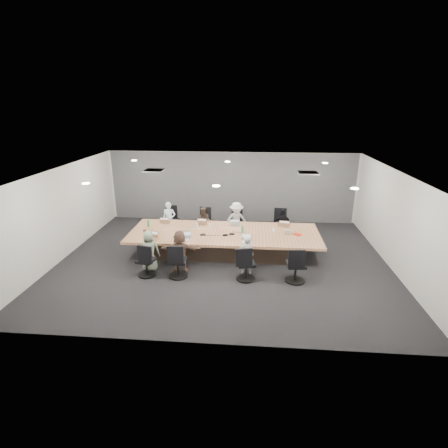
# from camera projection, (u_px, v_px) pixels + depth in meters

# --- Properties ---
(floor) EXTENTS (10.00, 8.00, 0.00)m
(floor) POSITION_uv_depth(u_px,v_px,m) (223.00, 260.00, 10.87)
(floor) COLOR black
(floor) RESTS_ON ground
(ceiling) EXTENTS (10.00, 8.00, 0.00)m
(ceiling) POSITION_uv_depth(u_px,v_px,m) (223.00, 171.00, 9.95)
(ceiling) COLOR white
(ceiling) RESTS_ON wall_back
(wall_back) EXTENTS (10.00, 0.00, 2.80)m
(wall_back) POSITION_uv_depth(u_px,v_px,m) (231.00, 187.00, 14.17)
(wall_back) COLOR beige
(wall_back) RESTS_ON ground
(wall_front) EXTENTS (10.00, 0.00, 2.80)m
(wall_front) POSITION_uv_depth(u_px,v_px,m) (205.00, 282.00, 6.64)
(wall_front) COLOR beige
(wall_front) RESTS_ON ground
(wall_left) EXTENTS (0.00, 8.00, 2.80)m
(wall_left) POSITION_uv_depth(u_px,v_px,m) (62.00, 213.00, 10.80)
(wall_left) COLOR beige
(wall_left) RESTS_ON ground
(wall_right) EXTENTS (0.00, 8.00, 2.80)m
(wall_right) POSITION_uv_depth(u_px,v_px,m) (396.00, 222.00, 10.01)
(wall_right) COLOR beige
(wall_right) RESTS_ON ground
(curtain) EXTENTS (9.80, 0.04, 2.80)m
(curtain) POSITION_uv_depth(u_px,v_px,m) (231.00, 187.00, 14.10)
(curtain) COLOR slate
(curtain) RESTS_ON ground
(conference_table) EXTENTS (6.00, 2.20, 0.74)m
(conference_table) POSITION_uv_depth(u_px,v_px,m) (224.00, 242.00, 11.21)
(conference_table) COLOR #392B22
(conference_table) RESTS_ON ground
(chair_0) EXTENTS (0.68, 0.68, 0.85)m
(chair_0) POSITION_uv_depth(u_px,v_px,m) (172.00, 222.00, 12.97)
(chair_0) COLOR black
(chair_0) RESTS_ON ground
(chair_1) EXTENTS (0.59, 0.59, 0.77)m
(chair_1) POSITION_uv_depth(u_px,v_px,m) (206.00, 224.00, 12.88)
(chair_1) COLOR black
(chair_1) RESTS_ON ground
(chair_2) EXTENTS (0.52, 0.52, 0.75)m
(chair_2) POSITION_uv_depth(u_px,v_px,m) (237.00, 225.00, 12.79)
(chair_2) COLOR black
(chair_2) RESTS_ON ground
(chair_3) EXTENTS (0.60, 0.60, 0.83)m
(chair_3) POSITION_uv_depth(u_px,v_px,m) (281.00, 226.00, 12.65)
(chair_3) COLOR black
(chair_3) RESTS_ON ground
(chair_4) EXTENTS (0.64, 0.64, 0.78)m
(chair_4) POSITION_uv_depth(u_px,v_px,m) (146.00, 263.00, 9.77)
(chair_4) COLOR black
(chair_4) RESTS_ON ground
(chair_5) EXTENTS (0.58, 0.58, 0.82)m
(chair_5) POSITION_uv_depth(u_px,v_px,m) (178.00, 263.00, 9.70)
(chair_5) COLOR black
(chair_5) RESTS_ON ground
(chair_6) EXTENTS (0.66, 0.66, 0.82)m
(chair_6) POSITION_uv_depth(u_px,v_px,m) (246.00, 266.00, 9.55)
(chair_6) COLOR black
(chair_6) RESTS_ON ground
(chair_7) EXTENTS (0.62, 0.62, 0.84)m
(chair_7) POSITION_uv_depth(u_px,v_px,m) (296.00, 267.00, 9.44)
(chair_7) COLOR black
(chair_7) RESTS_ON ground
(person_0) EXTENTS (0.48, 0.33, 1.29)m
(person_0) POSITION_uv_depth(u_px,v_px,m) (169.00, 220.00, 12.56)
(person_0) COLOR silver
(person_0) RESTS_ON ground
(laptop_0) EXTENTS (0.33, 0.24, 0.02)m
(laptop_0) POSITION_uv_depth(u_px,v_px,m) (165.00, 222.00, 12.01)
(laptop_0) COLOR #8C6647
(laptop_0) RESTS_ON conference_table
(person_1) EXTENTS (0.57, 0.45, 1.16)m
(person_1) POSITION_uv_depth(u_px,v_px,m) (204.00, 222.00, 12.48)
(person_1) COLOR #44362D
(person_1) RESTS_ON ground
(laptop_1) EXTENTS (0.35, 0.26, 0.02)m
(laptop_1) POSITION_uv_depth(u_px,v_px,m) (202.00, 223.00, 11.91)
(laptop_1) COLOR #8C6647
(laptop_1) RESTS_ON conference_table
(person_2) EXTENTS (0.96, 0.69, 1.35)m
(person_2) POSITION_uv_depth(u_px,v_px,m) (236.00, 221.00, 12.36)
(person_2) COLOR #B6B6B6
(person_2) RESTS_ON ground
(laptop_2) EXTENTS (0.37, 0.28, 0.02)m
(laptop_2) POSITION_uv_depth(u_px,v_px,m) (236.00, 224.00, 11.82)
(laptop_2) COLOR #B2B2B7
(laptop_2) RESTS_ON conference_table
(person_3) EXTENTS (0.71, 0.37, 1.15)m
(person_3) POSITION_uv_depth(u_px,v_px,m) (282.00, 225.00, 12.27)
(person_3) COLOR black
(person_3) RESTS_ON ground
(laptop_3) EXTENTS (0.37, 0.28, 0.02)m
(laptop_3) POSITION_uv_depth(u_px,v_px,m) (283.00, 225.00, 11.69)
(laptop_3) COLOR #8C6647
(laptop_3) RESTS_ON conference_table
(person_4) EXTENTS (0.64, 0.47, 1.22)m
(person_4) POSITION_uv_depth(u_px,v_px,m) (149.00, 251.00, 10.03)
(person_4) COLOR gray
(person_4) RESTS_ON ground
(laptop_4) EXTENTS (0.34, 0.27, 0.02)m
(laptop_4) POSITION_uv_depth(u_px,v_px,m) (154.00, 239.00, 10.50)
(laptop_4) COLOR #8C6647
(laptop_4) RESTS_ON conference_table
(person_5) EXTENTS (1.18, 0.44, 1.25)m
(person_5) POSITION_uv_depth(u_px,v_px,m) (180.00, 251.00, 9.96)
(person_5) COLOR brown
(person_5) RESTS_ON ground
(laptop_5) EXTENTS (0.36, 0.29, 0.02)m
(laptop_5) POSITION_uv_depth(u_px,v_px,m) (184.00, 240.00, 10.43)
(laptop_5) COLOR #B2B2B7
(laptop_5) RESTS_ON conference_table
(person_6) EXTENTS (0.44, 0.31, 1.15)m
(person_6) POSITION_uv_depth(u_px,v_px,m) (246.00, 255.00, 9.82)
(person_6) COLOR #AFAFAF
(person_6) RESTS_ON ground
(laptop_6) EXTENTS (0.31, 0.23, 0.02)m
(laptop_6) POSITION_uv_depth(u_px,v_px,m) (247.00, 242.00, 10.28)
(laptop_6) COLOR #B2B2B7
(laptop_6) RESTS_ON conference_table
(bottle_green_left) EXTENTS (0.08, 0.08, 0.23)m
(bottle_green_left) POSITION_uv_depth(u_px,v_px,m) (148.00, 223.00, 11.55)
(bottle_green_left) COLOR #30833D
(bottle_green_left) RESTS_ON conference_table
(bottle_green_right) EXTENTS (0.09, 0.09, 0.28)m
(bottle_green_right) POSITION_uv_depth(u_px,v_px,m) (243.00, 231.00, 10.81)
(bottle_green_right) COLOR #30833D
(bottle_green_right) RESTS_ON conference_table
(bottle_clear) EXTENTS (0.08, 0.08, 0.20)m
(bottle_clear) POSITION_uv_depth(u_px,v_px,m) (197.00, 225.00, 11.42)
(bottle_clear) COLOR silver
(bottle_clear) RESTS_ON conference_table
(cup_white_far) EXTENTS (0.10, 0.10, 0.11)m
(cup_white_far) POSITION_uv_depth(u_px,v_px,m) (210.00, 225.00, 11.53)
(cup_white_far) COLOR white
(cup_white_far) RESTS_ON conference_table
(cup_white_near) EXTENTS (0.11, 0.11, 0.11)m
(cup_white_near) POSITION_uv_depth(u_px,v_px,m) (274.00, 230.00, 11.10)
(cup_white_near) COLOR white
(cup_white_near) RESTS_ON conference_table
(mug_brown) EXTENTS (0.11, 0.11, 0.12)m
(mug_brown) POSITION_uv_depth(u_px,v_px,m) (145.00, 231.00, 11.01)
(mug_brown) COLOR brown
(mug_brown) RESTS_ON conference_table
(mic_left) EXTENTS (0.18, 0.15, 0.03)m
(mic_left) POSITION_uv_depth(u_px,v_px,m) (203.00, 235.00, 10.84)
(mic_left) COLOR black
(mic_left) RESTS_ON conference_table
(mic_right) EXTENTS (0.17, 0.13, 0.03)m
(mic_right) POSITION_uv_depth(u_px,v_px,m) (232.00, 234.00, 10.91)
(mic_right) COLOR black
(mic_right) RESTS_ON conference_table
(stapler) EXTENTS (0.15, 0.07, 0.06)m
(stapler) POSITION_uv_depth(u_px,v_px,m) (225.00, 235.00, 10.78)
(stapler) COLOR black
(stapler) RESTS_ON conference_table
(canvas_bag) EXTENTS (0.25, 0.18, 0.13)m
(canvas_bag) POSITION_uv_depth(u_px,v_px,m) (288.00, 232.00, 10.92)
(canvas_bag) COLOR tan
(canvas_bag) RESTS_ON conference_table
(snack_packet) EXTENTS (0.23, 0.22, 0.04)m
(snack_packet) POSITION_uv_depth(u_px,v_px,m) (297.00, 234.00, 10.86)
(snack_packet) COLOR red
(snack_packet) RESTS_ON conference_table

